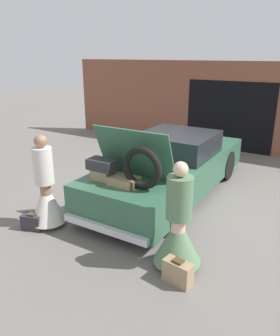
{
  "coord_description": "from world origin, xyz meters",
  "views": [
    {
      "loc": [
        2.96,
        -6.25,
        3.01
      ],
      "look_at": [
        0.0,
        -1.35,
        1.0
      ],
      "focal_mm": 35.0,
      "sensor_mm": 36.0,
      "label": 1
    }
  ],
  "objects": [
    {
      "name": "suitcase_beside_right_person",
      "position": [
        1.46,
        -2.75,
        0.17
      ],
      "size": [
        0.43,
        0.25,
        0.36
      ],
      "color": "#9E8460",
      "rests_on": "ground_plane"
    },
    {
      "name": "ground_plane",
      "position": [
        0.0,
        0.0,
        0.0
      ],
      "size": [
        40.0,
        40.0,
        0.0
      ],
      "primitive_type": "plane",
      "color": "slate"
    },
    {
      "name": "car",
      "position": [
        -0.0,
        -0.01,
        0.61
      ],
      "size": [
        1.82,
        4.98,
        1.81
      ],
      "color": "#336047",
      "rests_on": "ground_plane"
    },
    {
      "name": "suitcase_beside_left_person",
      "position": [
        -1.42,
        -2.76,
        0.14
      ],
      "size": [
        0.42,
        0.32,
        0.31
      ],
      "color": "#2D2D33",
      "rests_on": "ground_plane"
    },
    {
      "name": "garage_wall_back",
      "position": [
        0.0,
        4.23,
        1.39
      ],
      "size": [
        12.0,
        0.14,
        2.8
      ],
      "color": "brown",
      "rests_on": "ground_plane"
    },
    {
      "name": "person_right",
      "position": [
        1.28,
        -2.4,
        0.58
      ],
      "size": [
        0.71,
        0.71,
        1.64
      ],
      "rotation": [
        0.0,
        0.0,
        1.52
      ],
      "color": "beige",
      "rests_on": "ground_plane"
    },
    {
      "name": "person_left",
      "position": [
        -1.28,
        -2.5,
        0.61
      ],
      "size": [
        0.65,
        0.65,
        1.71
      ],
      "rotation": [
        0.0,
        0.0,
        -1.61
      ],
      "color": "#997051",
      "rests_on": "ground_plane"
    }
  ]
}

